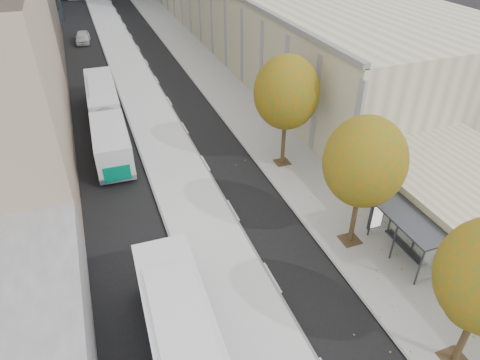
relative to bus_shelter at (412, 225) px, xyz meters
name	(u,v)px	position (x,y,z in m)	size (l,w,h in m)	color
bus_platform	(148,108)	(-9.56, 24.04, -2.11)	(4.25, 150.00, 0.15)	silver
sidewalk	(230,96)	(-1.56, 24.04, -2.15)	(4.75, 150.00, 0.08)	gray
bus_shelter	(412,225)	(0.00, 0.00, 0.00)	(1.90, 4.40, 2.53)	#383A3F
tree_c	(365,162)	(-2.09, 2.04, 3.06)	(4.20, 4.20, 7.28)	#2F2213
tree_d	(287,93)	(-2.09, 11.04, 3.28)	(4.40, 4.40, 7.60)	#2F2213
bus_far	(106,116)	(-13.42, 20.44, -0.68)	(2.84, 16.66, 2.77)	silver
distant_car	(82,37)	(-13.73, 47.77, -1.45)	(1.74, 4.32, 1.47)	beige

